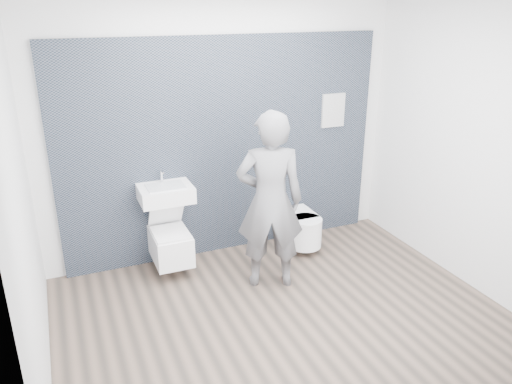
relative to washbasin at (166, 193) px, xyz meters
name	(u,v)px	position (x,y,z in m)	size (l,w,h in m)	color
ground	(281,314)	(0.74, -1.24, -0.87)	(4.00, 4.00, 0.00)	brown
room_shell	(285,131)	(0.74, -1.24, 0.87)	(4.00, 4.00, 4.00)	silver
tile_wall	(228,246)	(0.74, 0.23, -0.87)	(3.60, 0.06, 2.40)	black
washbasin	(166,193)	(0.00, 0.00, 0.00)	(0.54, 0.41, 0.41)	white
toilet_square	(171,244)	(0.00, -0.07, -0.55)	(0.38, 0.55, 0.67)	white
toilet_rounded	(300,228)	(1.52, -0.12, -0.62)	(0.38, 0.64, 0.34)	white
info_placard	(326,229)	(2.06, 0.19, -0.87)	(0.29, 0.03, 0.39)	white
visitor	(270,201)	(0.87, -0.68, 0.03)	(0.66, 0.43, 1.80)	slate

